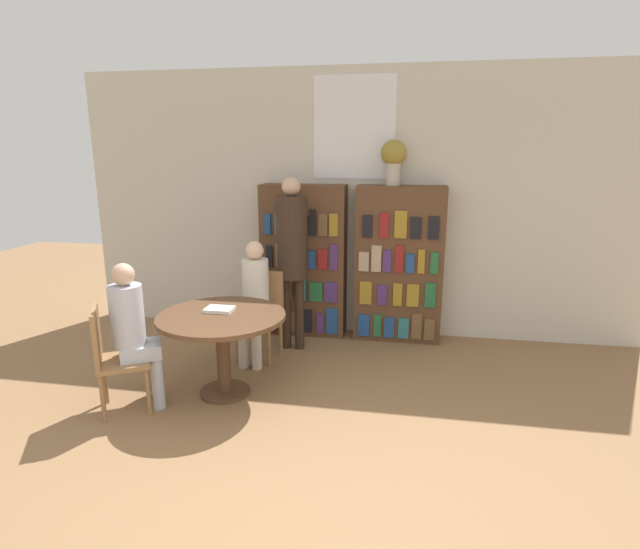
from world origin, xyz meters
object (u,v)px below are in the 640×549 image
chair_left_side (262,310)px  chair_near_camera (112,354)px  reading_table (222,329)px  seated_reader_right (134,327)px  bookshelf_right (399,265)px  librarian_standing (292,245)px  seated_reader_left (254,295)px  flower_vase (393,158)px  bookshelf_left (304,261)px

chair_left_side → chair_near_camera: bearing=63.0°
reading_table → seated_reader_right: (-0.61, -0.36, 0.11)m
bookshelf_right → reading_table: bookshelf_right is taller
seated_reader_right → librarian_standing: librarian_standing is taller
reading_table → seated_reader_left: 0.72m
bookshelf_right → chair_left_side: 1.61m
chair_near_camera → seated_reader_left: size_ratio=0.72×
chair_near_camera → seated_reader_right: bearing=90.0°
flower_vase → seated_reader_left: flower_vase is taller
flower_vase → librarian_standing: bearing=-153.2°
chair_left_side → seated_reader_left: (-0.02, -0.18, 0.21)m
bookshelf_left → chair_near_camera: (-1.14, -2.10, -0.37)m
bookshelf_left → seated_reader_right: bearing=-116.2°
chair_near_camera → chair_left_side: size_ratio=1.00×
chair_left_side → librarian_standing: bearing=-130.1°
bookshelf_right → flower_vase: bearing=177.4°
bookshelf_right → librarian_standing: 1.24m
reading_table → chair_near_camera: chair_near_camera is taller
bookshelf_left → librarian_standing: librarian_standing is taller
bookshelf_right → reading_table: bearing=-131.5°
seated_reader_right → librarian_standing: 1.84m
flower_vase → chair_near_camera: 3.36m
bookshelf_right → chair_near_camera: 3.08m
seated_reader_left → librarian_standing: bearing=-117.4°
flower_vase → librarian_standing: (-1.00, -0.51, -0.89)m
flower_vase → seated_reader_left: size_ratio=0.39×
chair_left_side → seated_reader_right: (-0.70, -1.24, 0.21)m
chair_near_camera → chair_left_side: same height
chair_near_camera → chair_left_side: 1.58m
bookshelf_right → seated_reader_right: size_ratio=1.40×
bookshelf_left → seated_reader_right: size_ratio=1.40×
flower_vase → chair_left_side: flower_vase is taller
librarian_standing → flower_vase: bearing=26.8°
bookshelf_right → chair_left_side: size_ratio=1.94×
bookshelf_right → chair_near_camera: bearing=-136.8°
flower_vase → bookshelf_right: bearing=-2.6°
chair_left_side → seated_reader_left: size_ratio=0.72×
seated_reader_right → librarian_standing: (0.97, 1.50, 0.44)m
chair_left_side → librarian_standing: librarian_standing is taller
bookshelf_right → bookshelf_left: bearing=-180.0°
seated_reader_left → librarian_standing: librarian_standing is taller
bookshelf_left → chair_near_camera: bookshelf_left is taller
bookshelf_left → chair_near_camera: size_ratio=1.94×
bookshelf_left → chair_near_camera: bearing=-118.6°
flower_vase → seated_reader_right: (-1.97, -2.01, -1.32)m
reading_table → chair_left_side: bearing=84.2°
bookshelf_right → seated_reader_left: (-1.39, -0.94, -0.16)m
reading_table → seated_reader_right: bearing=-149.8°
bookshelf_left → reading_table: bookshelf_left is taller
seated_reader_left → librarian_standing: size_ratio=0.68×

